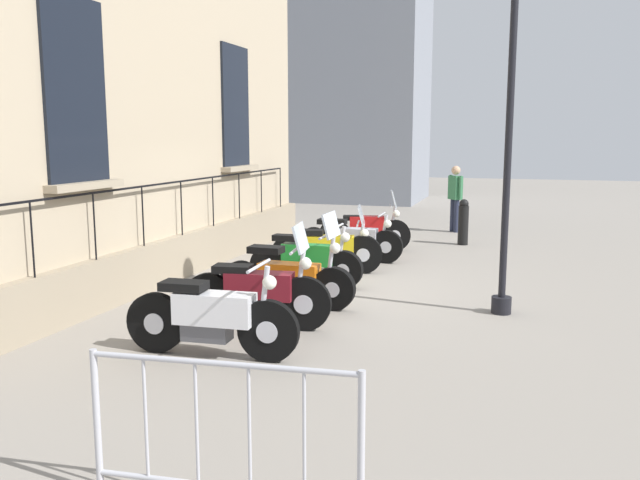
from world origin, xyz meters
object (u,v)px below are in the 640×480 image
object	(u,v)px
motorcycle_green	(306,262)
crowd_barrier	(223,429)
motorcycle_red	(366,230)
motorcycle_orange	(288,278)
motorcycle_silver	(349,241)
bollard	(463,222)
motorcycle_maroon	(258,293)
lamppost	(511,79)
motorcycle_white	(212,317)
motorcycle_yellow	(328,249)
pedestrian_standing	(455,195)

from	to	relation	value
motorcycle_green	crowd_barrier	xyz separation A→B (m)	(1.58, -6.48, 0.15)
motorcycle_green	motorcycle_red	xyz separation A→B (m)	(0.16, 3.67, 0.05)
motorcycle_orange	crowd_barrier	world-z (taller)	motorcycle_orange
motorcycle_red	crowd_barrier	distance (m)	10.26
motorcycle_silver	bollard	world-z (taller)	bollard
motorcycle_maroon	lamppost	xyz separation A→B (m)	(3.03, 1.70, 2.77)
motorcycle_green	motorcycle_maroon	bearing A→B (deg)	-86.13
motorcycle_red	crowd_barrier	xyz separation A→B (m)	(1.42, -10.16, 0.11)
motorcycle_white	motorcycle_green	xyz separation A→B (m)	(-0.11, 3.71, -0.05)
lamppost	bollard	distance (m)	6.58
lamppost	crowd_barrier	size ratio (longest dim) A/B	2.73
motorcycle_white	crowd_barrier	distance (m)	3.14
motorcycle_orange	motorcycle_green	xyz separation A→B (m)	(-0.16, 1.35, -0.02)
motorcycle_white	motorcycle_red	world-z (taller)	motorcycle_red
motorcycle_silver	bollard	xyz separation A→B (m)	(2.00, 2.75, 0.11)
motorcycle_yellow	bollard	size ratio (longest dim) A/B	1.92
motorcycle_orange	bollard	world-z (taller)	motorcycle_orange
motorcycle_maroon	motorcycle_red	size ratio (longest dim) A/B	1.00
motorcycle_green	crowd_barrier	size ratio (longest dim) A/B	1.03
motorcycle_white	motorcycle_yellow	size ratio (longest dim) A/B	1.02
motorcycle_maroon	crowd_barrier	world-z (taller)	motorcycle_maroon
motorcycle_silver	lamppost	xyz separation A→B (m)	(3.06, -3.16, 2.83)
motorcycle_orange	lamppost	world-z (taller)	lamppost
motorcycle_white	lamppost	size ratio (longest dim) A/B	0.40
motorcycle_orange	motorcycle_silver	xyz separation A→B (m)	(-0.02, 3.69, -0.01)
motorcycle_white	pedestrian_standing	size ratio (longest dim) A/B	1.20
motorcycle_white	lamppost	distance (m)	5.07
crowd_barrier	motorcycle_green	bearing A→B (deg)	103.67
motorcycle_silver	motorcycle_white	bearing A→B (deg)	-90.28
motorcycle_green	motorcycle_silver	world-z (taller)	motorcycle_green
bollard	motorcycle_silver	bearing A→B (deg)	-126.04
lamppost	crowd_barrier	world-z (taller)	lamppost
motorcycle_white	motorcycle_silver	distance (m)	6.06
motorcycle_maroon	motorcycle_silver	size ratio (longest dim) A/B	0.92
motorcycle_silver	pedestrian_standing	world-z (taller)	pedestrian_standing
motorcycle_silver	motorcycle_maroon	bearing A→B (deg)	-89.61
motorcycle_maroon	motorcycle_orange	distance (m)	1.16
motorcycle_silver	lamppost	world-z (taller)	lamppost
motorcycle_green	pedestrian_standing	bearing A→B (deg)	76.29
motorcycle_yellow	lamppost	bearing A→B (deg)	-31.92
crowd_barrier	motorcycle_white	bearing A→B (deg)	117.94
motorcycle_maroon	motorcycle_orange	bearing A→B (deg)	90.46
motorcycle_white	pedestrian_standing	xyz separation A→B (m)	(1.63, 10.82, 0.52)
motorcycle_silver	bollard	bearing A→B (deg)	53.96
motorcycle_green	lamppost	xyz separation A→B (m)	(3.20, -0.82, 2.84)
lamppost	pedestrian_standing	xyz separation A→B (m)	(-1.46, 7.92, -2.26)
motorcycle_maroon	motorcycle_orange	xyz separation A→B (m)	(-0.01, 1.16, -0.05)
motorcycle_yellow	bollard	xyz separation A→B (m)	(2.11, 3.93, 0.10)
motorcycle_white	motorcycle_yellow	distance (m)	4.87
motorcycle_green	motorcycle_red	size ratio (longest dim) A/B	0.99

